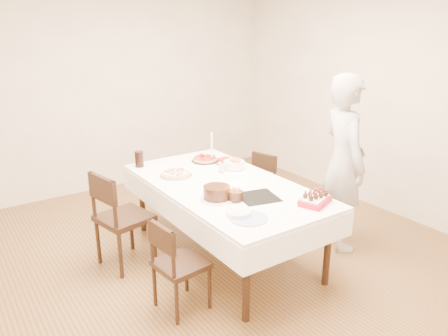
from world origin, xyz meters
TOP-DOWN VIEW (x-y plane):
  - floor at (0.00, 0.00)m, footprint 5.00×5.00m
  - wall_back at (0.00, 2.50)m, footprint 4.50×0.04m
  - wall_right at (2.25, 0.00)m, footprint 0.04×5.00m
  - dining_table at (-0.01, 0.02)m, footprint 1.15×2.14m
  - chair_right_savory at (0.73, 0.46)m, footprint 0.50×0.50m
  - chair_left_savory at (-0.87, 0.41)m, footprint 0.57×0.57m
  - chair_left_dessert at (-0.77, -0.50)m, footprint 0.44×0.44m
  - person at (1.09, -0.46)m, footprint 0.64×0.76m
  - pizza_white at (-0.28, 0.46)m, footprint 0.35×0.35m
  - pizza_pepperoni at (0.22, 0.72)m, footprint 0.32×0.32m
  - red_placemat at (0.38, 0.61)m, footprint 0.27×0.27m
  - pasta_bowl at (0.33, 0.33)m, footprint 0.24×0.24m
  - taper_candle at (0.26, 0.65)m, footprint 0.08×0.08m
  - shaker_pair at (0.16, 0.28)m, footprint 0.10×0.10m
  - cola_glass at (-0.46, 0.95)m, footprint 0.10×0.10m
  - layer_cake at (-0.28, -0.26)m, footprint 0.39×0.39m
  - cake_board at (0.04, -0.43)m, footprint 0.39×0.39m
  - birthday_cake at (-0.16, -0.37)m, footprint 0.17×0.17m
  - strawberry_box at (0.35, -0.81)m, footprint 0.34×0.28m
  - box_lid at (0.36, -0.73)m, footprint 0.30×0.25m
  - plate_stack at (-0.32, -0.64)m, footprint 0.24×0.24m
  - china_plate at (-0.29, -0.73)m, footprint 0.33×0.33m

SIDE VIEW (x-z plane):
  - floor at x=0.00m, z-range 0.00..0.00m
  - dining_table at x=-0.01m, z-range 0.00..0.75m
  - chair_right_savory at x=0.73m, z-range 0.00..0.78m
  - chair_left_dessert at x=-0.77m, z-range 0.00..0.79m
  - chair_left_savory at x=-0.87m, z-range 0.00..0.94m
  - red_placemat at x=0.38m, z-range 0.75..0.75m
  - cake_board at x=0.04m, z-range 0.74..0.76m
  - box_lid at x=0.36m, z-range 0.74..0.76m
  - china_plate at x=-0.29m, z-range 0.75..0.76m
  - plate_stack at x=-0.32m, z-range 0.75..0.79m
  - pizza_white at x=-0.28m, z-range 0.75..0.79m
  - pizza_pepperoni at x=0.22m, z-range 0.75..0.79m
  - strawberry_box at x=0.35m, z-range 0.75..0.82m
  - pasta_bowl at x=0.33m, z-range 0.76..0.83m
  - shaker_pair at x=0.16m, z-range 0.75..0.85m
  - layer_cake at x=-0.28m, z-range 0.75..0.87m
  - birthday_cake at x=-0.16m, z-range 0.76..0.90m
  - cola_glass at x=-0.46m, z-range 0.75..0.92m
  - person at x=1.09m, z-range 0.00..1.76m
  - taper_candle at x=0.26m, z-range 0.75..1.09m
  - wall_back at x=0.00m, z-range 0.00..2.70m
  - wall_right at x=2.25m, z-range 0.00..2.70m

